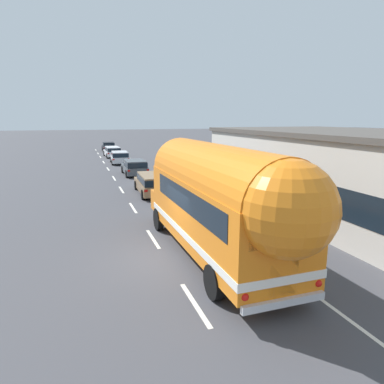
# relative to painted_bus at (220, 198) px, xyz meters

# --- Properties ---
(ground_plane) EXTENTS (300.00, 300.00, 0.00)m
(ground_plane) POSITION_rel_painted_bus_xyz_m (-1.74, 0.83, -2.30)
(ground_plane) COLOR #424247
(lane_markings) EXTENTS (3.58, 80.00, 0.01)m
(lane_markings) POSITION_rel_painted_bus_xyz_m (0.69, 13.97, -2.30)
(lane_markings) COLOR silver
(lane_markings) RESTS_ON ground
(roadside_building) EXTENTS (9.51, 22.29, 4.34)m
(roadside_building) POSITION_rel_painted_bus_xyz_m (9.51, 2.22, -0.13)
(roadside_building) COLOR beige
(roadside_building) RESTS_ON ground
(painted_bus) EXTENTS (2.72, 11.03, 4.12)m
(painted_bus) POSITION_rel_painted_bus_xyz_m (0.00, 0.00, 0.00)
(painted_bus) COLOR orange
(painted_bus) RESTS_ON ground
(car_lead) EXTENTS (2.02, 4.72, 1.37)m
(car_lead) POSITION_rel_painted_bus_xyz_m (0.07, 11.65, -1.51)
(car_lead) COLOR olive
(car_lead) RESTS_ON ground
(car_second) EXTENTS (1.97, 4.25, 1.37)m
(car_second) POSITION_rel_painted_bus_xyz_m (0.23, 19.96, -1.52)
(car_second) COLOR #474C51
(car_second) RESTS_ON ground
(car_third) EXTENTS (2.09, 4.35, 1.37)m
(car_third) POSITION_rel_painted_bus_xyz_m (-0.09, 28.53, -1.52)
(car_third) COLOR silver
(car_third) RESTS_ON ground
(car_fourth) EXTENTS (2.02, 4.78, 1.37)m
(car_fourth) POSITION_rel_painted_bus_xyz_m (-0.20, 35.60, -1.51)
(car_fourth) COLOR white
(car_fourth) RESTS_ON ground
(car_fifth) EXTENTS (1.96, 4.55, 1.37)m
(car_fifth) POSITION_rel_painted_bus_xyz_m (0.08, 44.51, -1.57)
(car_fifth) COLOR black
(car_fifth) RESTS_ON ground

